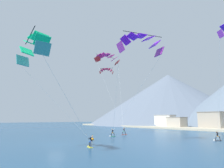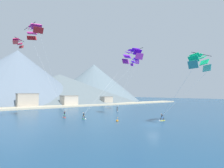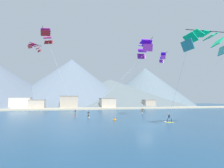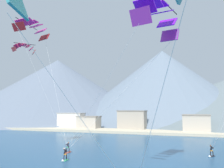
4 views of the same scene
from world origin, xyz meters
The scene contains 13 objects.
kitesurfer_near_lead centered at (11.90, 25.52, 0.53)m, with size 1.16×1.73×1.78m.
kitesurfer_near_trail centered at (-6.96, 15.64, 0.53)m, with size 0.60×1.76×1.77m.
kitesurfer_far_left centered at (-9.67, 21.50, 0.54)m, with size 0.59×1.76×1.80m.
parafoil_kite_near_trail centered at (6.41, 12.35, 17.48)m, with size 15.32×8.80×17.44m.
parafoil_kite_far_left centered at (-17.58, 21.54, 21.66)m, with size 9.27×8.00×21.47m.
parafoil_kite_distant_high_outer centered at (-20.72, 23.41, 18.69)m, with size 3.08×4.31×1.81m.
shoreline_strip centered at (0.00, 57.43, 0.35)m, with size 180.00×10.00×0.70m, color beige.
shore_building_harbour_front centered at (-9.99, 62.35, 3.24)m, with size 8.88×5.07×6.45m.
shore_building_promenade_mid centered at (-31.55, 61.88, 2.80)m, with size 9.14×4.27×5.58m.
shore_building_quay_west centered at (9.36, 61.17, 2.71)m, with size 7.71×6.58×5.39m.
shore_building_old_town centered at (-24.35, 60.79, 2.30)m, with size 7.14×5.06×4.58m.
mountain_peak_central_summit centered at (-63.48, 103.54, 16.91)m, with size 107.53×107.53×33.81m.
mountain_peak_east_shoulder centered at (-6.86, 108.49, 17.87)m, with size 92.06×92.06×35.75m.
Camera 4 is at (10.79, -14.79, 7.09)m, focal length 40.00 mm.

